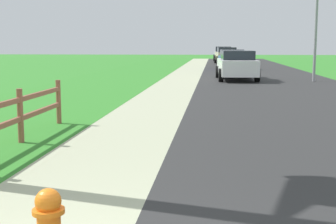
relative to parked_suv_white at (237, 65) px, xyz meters
The scene contains 9 objects.
ground_plane 3.40m from the parked_suv_white, 125.37° to the left, with size 120.00×120.00×0.00m, color #33832A.
road_asphalt 5.02m from the parked_suv_white, 71.42° to the left, with size 7.00×66.00×0.01m, color #2C2C2C.
curb_concrete 6.85m from the parked_suv_white, 136.28° to the left, with size 6.00×66.00×0.01m, color #B0B491.
grass_verge 7.99m from the parked_suv_white, 143.77° to the left, with size 5.00×66.00×0.00m, color #33832A.
parked_suv_white is the anchor object (origin of this frame).
parked_car_blue 10.97m from the parked_suv_white, 89.32° to the left, with size 2.20×4.29×1.46m.
parked_car_beige 21.43m from the parked_suv_white, 90.05° to the left, with size 2.35×4.81×1.56m.
parked_car_silver 29.37m from the parked_suv_white, 90.41° to the left, with size 2.16×4.27×1.60m.
street_lamp 4.97m from the parked_suv_white, 10.78° to the right, with size 1.17×0.20×6.36m.
Camera 1 is at (0.78, -2.66, 1.81)m, focal length 50.89 mm.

